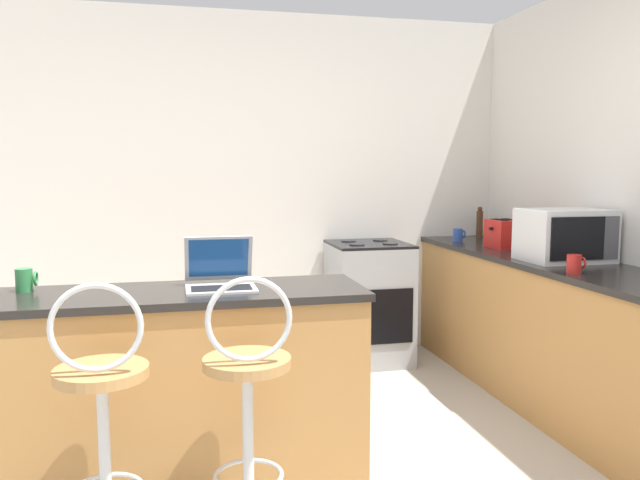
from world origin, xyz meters
TOP-DOWN VIEW (x-y plane):
  - wall_back at (0.00, 2.47)m, footprint 12.00×0.06m
  - breakfast_bar at (-0.55, 0.56)m, footprint 1.71×0.54m
  - counter_right at (1.69, 0.97)m, footprint 0.61×2.97m
  - bar_stool_near at (-0.82, 0.04)m, footprint 0.40×0.40m
  - bar_stool_far at (-0.28, 0.04)m, footprint 0.40×0.40m
  - laptop at (-0.34, 0.60)m, footprint 0.32×0.31m
  - microwave at (1.71, 0.98)m, footprint 0.48×0.37m
  - toaster at (1.68, 1.62)m, footprint 0.21×0.24m
  - stove_range at (0.85, 2.13)m, footprint 0.56×0.59m
  - mug_green at (-1.20, 0.69)m, footprint 0.09×0.07m
  - mug_blue at (1.54, 2.07)m, footprint 0.09×0.07m
  - pepper_mill at (1.83, 2.29)m, footprint 0.05×0.05m
  - mug_red at (1.49, 0.58)m, footprint 0.09×0.07m

SIDE VIEW (x-z plane):
  - stove_range at x=0.85m, z-range 0.00..0.90m
  - counter_right at x=1.69m, z-range 0.00..0.90m
  - breakfast_bar at x=-0.55m, z-range 0.00..0.90m
  - bar_stool_near at x=-0.82m, z-range -0.03..1.03m
  - bar_stool_far at x=-0.28m, z-range -0.03..1.03m
  - mug_blue at x=1.54m, z-range 0.90..1.00m
  - mug_red at x=1.49m, z-range 0.90..1.00m
  - mug_green at x=-1.20m, z-range 0.90..1.00m
  - laptop at x=-0.34m, z-range 0.84..1.07m
  - toaster at x=1.68m, z-range 0.90..1.10m
  - pepper_mill at x=1.83m, z-range 0.89..1.14m
  - microwave at x=1.71m, z-range 0.90..1.21m
  - wall_back at x=0.00m, z-range 0.00..2.60m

